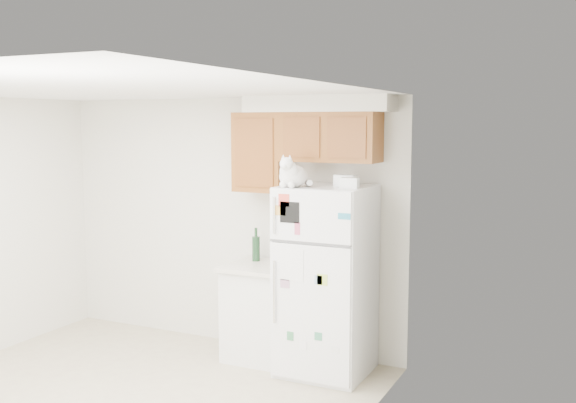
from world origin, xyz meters
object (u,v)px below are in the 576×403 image
Objects in this scene: cat at (292,175)px; storage_box_front at (350,183)px; refrigerator at (326,280)px; bottle_green at (256,244)px; bottle_amber at (278,249)px; base_counter at (262,311)px; storage_box_back at (345,181)px.

cat is 2.76× the size of storage_box_front.
bottle_green is at bearing 166.89° from refrigerator.
refrigerator is at bearing -20.77° from bottle_amber.
refrigerator is 6.58× the size of bottle_amber.
storage_box_front is 1.29m from bottle_green.
refrigerator is 4.11× the size of cat.
cat is at bearing -132.04° from refrigerator.
bottle_green is (-0.81, 0.19, 0.23)m from refrigerator.
bottle_green is 0.22m from bottle_amber.
bottle_green reaches higher than base_counter.
storage_box_front is 0.46× the size of bottle_green.
bottle_amber is (0.09, 0.15, 0.59)m from base_counter.
cat is at bearing -34.04° from base_counter.
storage_box_back is 0.55× the size of bottle_green.
bottle_amber is at bearing 159.23° from refrigerator.
storage_box_back reaches higher than refrigerator.
cat is 1.60× the size of bottle_amber.
bottle_amber is at bearing 58.32° from base_counter.
cat is (0.47, -0.32, 1.35)m from base_counter.
bottle_green is at bearing -170.25° from bottle_amber.
refrigerator is at bearing -165.47° from storage_box_back.
cat is 0.97m from bottle_amber.
bottle_amber is (-0.75, 0.18, -0.70)m from storage_box_back.
refrigerator is 0.91m from storage_box_back.
base_counter is at bearing -43.53° from bottle_green.
refrigerator is 1.01m from cat.
bottle_green is at bearing 157.62° from storage_box_front.
base_counter is 0.61m from bottle_amber.
cat is at bearing -171.26° from storage_box_front.
storage_box_back reaches higher than bottle_green.
storage_box_back is 1.04m from bottle_amber.
storage_box_front is at bearing -61.40° from storage_box_back.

